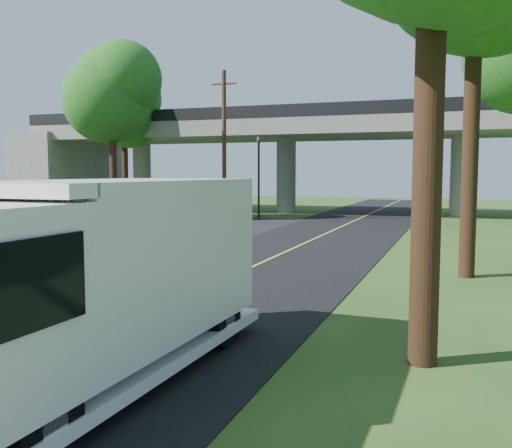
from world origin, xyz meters
The scene contains 12 objects.
ground centered at (0.00, 0.00, 0.00)m, with size 120.00×120.00×0.00m, color #28491A.
road centered at (0.00, 10.00, 0.01)m, with size 7.00×90.00×0.02m, color black.
parking_lot centered at (-11.00, 18.00, 0.01)m, with size 16.00×18.00×0.01m, color black.
lane_line centered at (0.00, 10.00, 0.03)m, with size 0.12×90.00×0.01m, color gold.
overpass centered at (0.00, 32.00, 4.56)m, with size 54.00×10.00×7.30m.
traffic_signal centered at (-6.00, 26.00, 3.20)m, with size 0.18×0.22×5.20m.
utility_pole centered at (-7.50, 24.00, 4.59)m, with size 1.60×0.26×9.00m.
tree_left_lot centered at (-13.79, 21.84, 7.90)m, with size 5.60×5.50×10.50m.
tree_left_far centered at (-16.79, 27.84, 7.45)m, with size 5.26×5.16×9.89m.
step_van centered at (1.20, -1.39, 1.53)m, with size 2.64×6.78×2.82m.
red_sedan centered at (-10.22, 19.20, 0.69)m, with size 1.95×4.79×1.39m, color #B30B0C.
pedestrian centered at (-6.72, 15.11, 0.89)m, with size 0.65×0.43×1.78m, color gray.
Camera 1 is at (5.97, -7.89, 2.92)m, focal length 40.00 mm.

